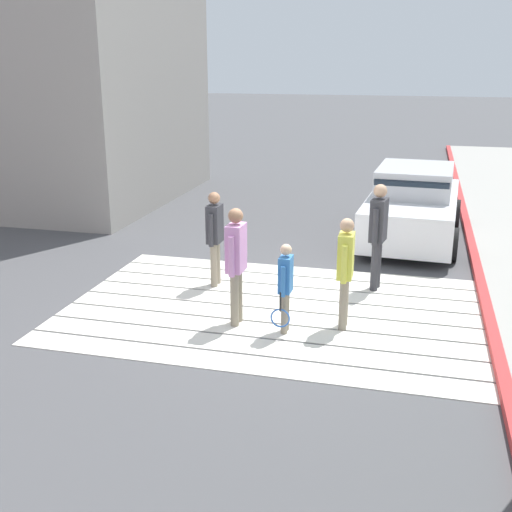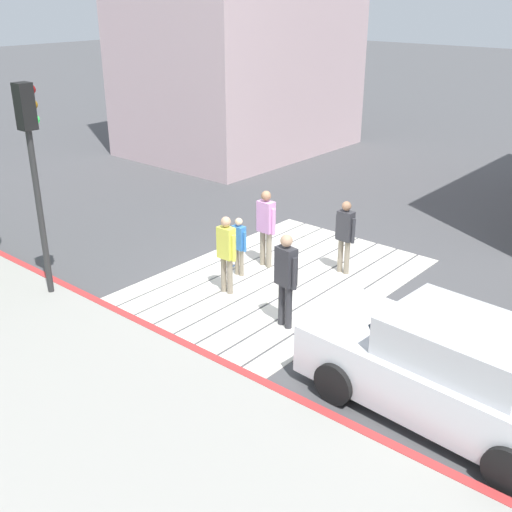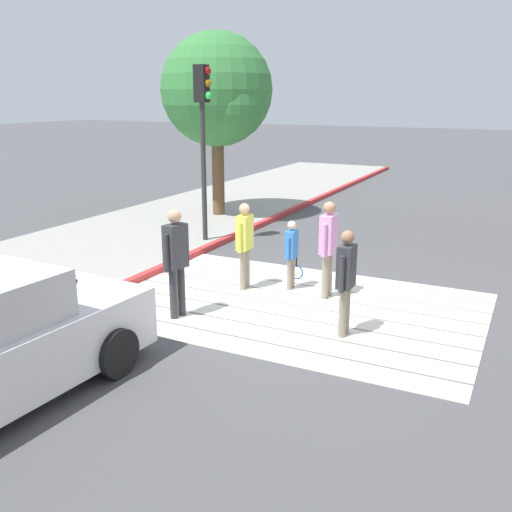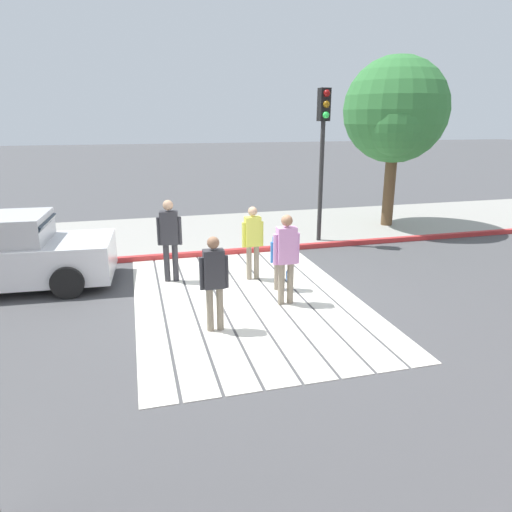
{
  "view_description": "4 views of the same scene",
  "coord_description": "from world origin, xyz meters",
  "px_view_note": "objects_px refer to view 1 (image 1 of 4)",
  "views": [
    {
      "loc": [
        -2.06,
        9.09,
        3.8
      ],
      "look_at": [
        0.3,
        -0.09,
        0.83
      ],
      "focal_mm": 44.67,
      "sensor_mm": 36.0,
      "label": 1
    },
    {
      "loc": [
        -9.56,
        -7.54,
        5.76
      ],
      "look_at": [
        -0.69,
        0.03,
        0.78
      ],
      "focal_mm": 43.95,
      "sensor_mm": 36.0,
      "label": 2
    },
    {
      "loc": [
        3.62,
        -8.75,
        3.55
      ],
      "look_at": [
        -0.69,
        -0.03,
        0.82
      ],
      "focal_mm": 40.16,
      "sensor_mm": 36.0,
      "label": 3
    },
    {
      "loc": [
        8.35,
        -2.05,
        3.48
      ],
      "look_at": [
        0.58,
        0.03,
        1.08
      ],
      "focal_mm": 32.45,
      "sensor_mm": 36.0,
      "label": 4
    }
  ],
  "objects_px": {
    "pedestrian_teen_behind": "(236,258)",
    "pedestrian_child_with_racket": "(285,284)",
    "pedestrian_adult_side": "(378,229)",
    "pedestrian_adult_lead": "(215,232)",
    "pedestrian_adult_trailing": "(345,265)",
    "car_parked_near_curb": "(413,206)"
  },
  "relations": [
    {
      "from": "pedestrian_teen_behind",
      "to": "pedestrian_child_with_racket",
      "type": "relative_size",
      "value": 1.33
    },
    {
      "from": "pedestrian_adult_side",
      "to": "pedestrian_teen_behind",
      "type": "distance_m",
      "value": 2.76
    },
    {
      "from": "pedestrian_adult_lead",
      "to": "pedestrian_adult_trailing",
      "type": "height_order",
      "value": "pedestrian_adult_trailing"
    },
    {
      "from": "car_parked_near_curb",
      "to": "pedestrian_adult_side",
      "type": "bearing_deg",
      "value": 81.36
    },
    {
      "from": "pedestrian_adult_lead",
      "to": "car_parked_near_curb",
      "type": "bearing_deg",
      "value": -129.57
    },
    {
      "from": "car_parked_near_curb",
      "to": "pedestrian_teen_behind",
      "type": "relative_size",
      "value": 2.49
    },
    {
      "from": "car_parked_near_curb",
      "to": "pedestrian_teen_behind",
      "type": "bearing_deg",
      "value": 66.13
    },
    {
      "from": "pedestrian_adult_side",
      "to": "pedestrian_teen_behind",
      "type": "bearing_deg",
      "value": 47.06
    },
    {
      "from": "car_parked_near_curb",
      "to": "pedestrian_child_with_racket",
      "type": "height_order",
      "value": "car_parked_near_curb"
    },
    {
      "from": "car_parked_near_curb",
      "to": "pedestrian_teen_behind",
      "type": "xyz_separation_m",
      "value": [
        2.4,
        5.42,
        0.29
      ]
    },
    {
      "from": "car_parked_near_curb",
      "to": "pedestrian_adult_side",
      "type": "relative_size",
      "value": 2.42
    },
    {
      "from": "pedestrian_child_with_racket",
      "to": "pedestrian_adult_lead",
      "type": "bearing_deg",
      "value": -46.41
    },
    {
      "from": "pedestrian_adult_trailing",
      "to": "pedestrian_adult_side",
      "type": "relative_size",
      "value": 0.91
    },
    {
      "from": "pedestrian_teen_behind",
      "to": "pedestrian_child_with_racket",
      "type": "xyz_separation_m",
      "value": [
        -0.76,
        0.13,
        -0.28
      ]
    },
    {
      "from": "car_parked_near_curb",
      "to": "pedestrian_adult_trailing",
      "type": "xyz_separation_m",
      "value": [
        0.85,
        5.17,
        0.23
      ]
    },
    {
      "from": "pedestrian_adult_side",
      "to": "pedestrian_child_with_racket",
      "type": "relative_size",
      "value": 1.37
    },
    {
      "from": "pedestrian_adult_lead",
      "to": "pedestrian_child_with_racket",
      "type": "distance_m",
      "value": 2.3
    },
    {
      "from": "pedestrian_adult_side",
      "to": "pedestrian_child_with_racket",
      "type": "xyz_separation_m",
      "value": [
        1.13,
        2.15,
        -0.31
      ]
    },
    {
      "from": "pedestrian_adult_lead",
      "to": "pedestrian_adult_side",
      "type": "xyz_separation_m",
      "value": [
        -2.7,
        -0.49,
        0.1
      ]
    },
    {
      "from": "car_parked_near_curb",
      "to": "pedestrian_teen_behind",
      "type": "height_order",
      "value": "pedestrian_teen_behind"
    },
    {
      "from": "pedestrian_adult_lead",
      "to": "pedestrian_child_with_racket",
      "type": "xyz_separation_m",
      "value": [
        -1.58,
        1.66,
        -0.21
      ]
    },
    {
      "from": "pedestrian_adult_lead",
      "to": "pedestrian_adult_side",
      "type": "distance_m",
      "value": 2.75
    }
  ]
}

